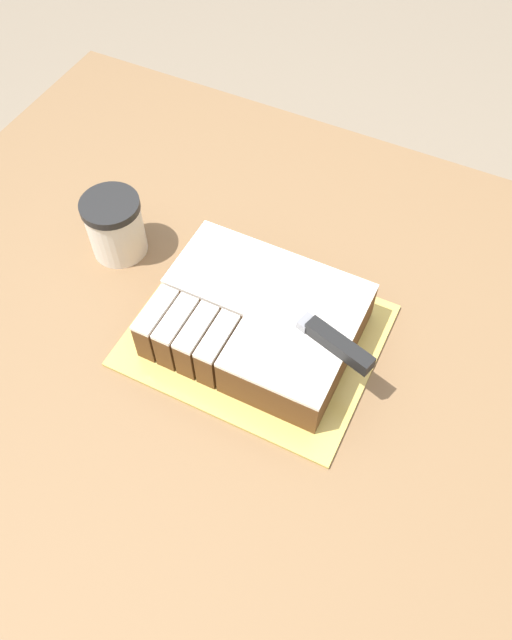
% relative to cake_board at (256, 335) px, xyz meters
% --- Properties ---
extents(ground_plane, '(8.00, 8.00, 0.00)m').
position_rel_cake_board_xyz_m(ground_plane, '(0.02, -0.02, -0.93)').
color(ground_plane, '#7F705B').
extents(countertop, '(1.40, 1.10, 0.93)m').
position_rel_cake_board_xyz_m(countertop, '(0.02, -0.02, -0.47)').
color(countertop, brown).
rests_on(countertop, ground_plane).
extents(cake_board, '(0.37, 0.30, 0.01)m').
position_rel_cake_board_xyz_m(cake_board, '(0.00, 0.00, 0.00)').
color(cake_board, gold).
rests_on(cake_board, countertop).
extents(cake, '(0.30, 0.23, 0.08)m').
position_rel_cake_board_xyz_m(cake, '(0.00, 0.00, 0.04)').
color(cake, brown).
rests_on(cake, cake_board).
extents(knife, '(0.29, 0.10, 0.02)m').
position_rel_cake_board_xyz_m(knife, '(0.11, -0.01, 0.09)').
color(knife, silver).
rests_on(knife, cake).
extents(coffee_cup, '(0.10, 0.10, 0.11)m').
position_rel_cake_board_xyz_m(coffee_cup, '(-0.29, 0.06, 0.05)').
color(coffee_cup, beige).
rests_on(coffee_cup, countertop).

